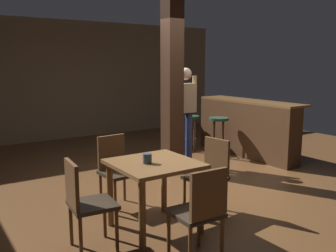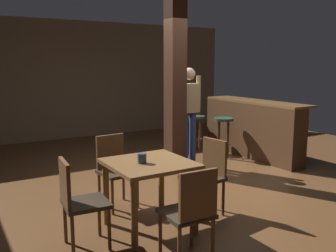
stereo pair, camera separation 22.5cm
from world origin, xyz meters
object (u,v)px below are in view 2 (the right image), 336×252
at_px(bar_stool_far, 184,119).
at_px(napkin_cup, 142,158).
at_px(standing_person, 189,109).
at_px(bar_counter, 251,128).
at_px(chair_north, 115,167).
at_px(bar_stool_near, 224,127).
at_px(dining_table, 149,175).
at_px(bar_stool_mid, 196,125).
at_px(chair_south, 191,210).
at_px(chair_east, 207,173).
at_px(chair_west, 78,199).

bearing_deg(bar_stool_far, napkin_cup, -129.41).
height_order(standing_person, bar_counter, standing_person).
relative_size(chair_north, bar_stool_near, 1.17).
height_order(chair_north, bar_counter, bar_counter).
height_order(napkin_cup, bar_counter, bar_counter).
relative_size(standing_person, bar_stool_far, 2.16).
bearing_deg(bar_stool_near, dining_table, -142.80).
distance_m(bar_stool_mid, bar_stool_far, 0.57).
bearing_deg(bar_stool_far, bar_stool_mid, -95.89).
xyz_separation_m(chair_south, bar_stool_mid, (2.62, 3.59, 0.04)).
bearing_deg(dining_table, chair_east, 2.24).
xyz_separation_m(standing_person, bar_counter, (1.41, -0.08, -0.45)).
bearing_deg(chair_west, chair_east, 2.19).
bearing_deg(bar_stool_far, chair_south, -122.82).
relative_size(chair_north, bar_stool_far, 1.12).
bearing_deg(dining_table, napkin_cup, -174.88).
xyz_separation_m(chair_north, napkin_cup, (-0.05, -0.85, 0.31)).
bearing_deg(standing_person, bar_stool_mid, 47.74).
relative_size(chair_south, bar_stool_mid, 1.22).
relative_size(dining_table, chair_north, 0.96).
distance_m(chair_north, napkin_cup, 0.90).
bearing_deg(bar_stool_mid, chair_north, -143.84).
relative_size(chair_south, bar_stool_far, 1.12).
distance_m(chair_west, chair_east, 1.60).
relative_size(bar_counter, bar_stool_near, 3.06).
height_order(chair_north, chair_west, same).
xyz_separation_m(chair_north, chair_east, (0.85, -0.81, 0.00)).
xyz_separation_m(chair_north, standing_person, (1.87, 1.09, 0.50)).
bearing_deg(chair_south, bar_stool_near, 46.34).
height_order(chair_west, chair_east, same).
bearing_deg(standing_person, bar_stool_near, 9.67).
xyz_separation_m(chair_south, standing_person, (1.86, 2.75, 0.50)).
relative_size(chair_east, bar_stool_far, 1.12).
xyz_separation_m(chair_west, chair_south, (0.77, -0.79, 0.00)).
bearing_deg(chair_west, chair_north, 49.00).
height_order(chair_south, chair_east, same).
relative_size(standing_person, bar_stool_mid, 2.35).
distance_m(chair_north, bar_stool_mid, 3.26).
xyz_separation_m(chair_north, bar_stool_far, (2.69, 2.49, 0.09)).
distance_m(napkin_cup, bar_stool_near, 3.53).
height_order(chair_west, napkin_cup, chair_west).
bearing_deg(bar_stool_mid, chair_south, -126.12).
height_order(dining_table, bar_stool_near, bar_stool_near).
height_order(chair_east, bar_counter, bar_counter).
relative_size(chair_south, napkin_cup, 8.53).
bearing_deg(bar_counter, chair_west, -155.11).
relative_size(napkin_cup, bar_counter, 0.04).
bearing_deg(standing_person, bar_stool_far, 59.68).
bearing_deg(bar_stool_far, chair_east, -119.25).
distance_m(dining_table, chair_west, 0.81).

